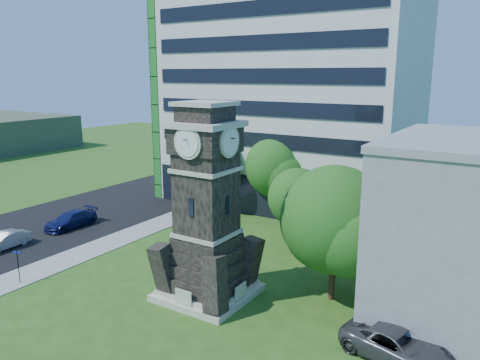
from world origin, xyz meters
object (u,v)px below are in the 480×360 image
Objects in this scene: clock_tower at (207,216)px; park_bench at (213,299)px; street_sign at (18,263)px; car_street_mid at (5,241)px; car_street_north at (71,220)px; car_east_lot at (397,346)px.

park_bench is at bearing -43.02° from clock_tower.
street_sign is (-11.79, -5.35, -3.82)m from clock_tower.
car_street_mid is 7.64m from street_sign.
car_street_mid is 6.34m from car_street_north.
car_street_mid is 19.94m from park_bench.
car_street_north is 0.91× the size of car_east_lot.
car_street_north is (-18.64, 4.20, -4.55)m from clock_tower.
clock_tower is at bearing 98.82° from car_east_lot.
park_bench is (-10.72, -0.50, -0.22)m from car_east_lot.
park_bench is at bearing 104.64° from car_east_lot.
clock_tower is 5.24× the size of street_sign.
car_east_lot is 10.73m from park_bench.
car_street_mid reaches higher than park_bench.
car_street_north is at bearing -175.49° from park_bench.
street_sign is at bearing -28.31° from car_street_mid.
car_street_north is at bearing 92.93° from car_east_lot.
car_street_mid is 2.01× the size of park_bench.
clock_tower reaches higher than street_sign.
clock_tower is 13.50m from street_sign.
clock_tower reaches higher than park_bench.
clock_tower is 3.01× the size of car_street_mid.
car_street_north is (0.03, 6.34, 0.06)m from car_street_mid.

